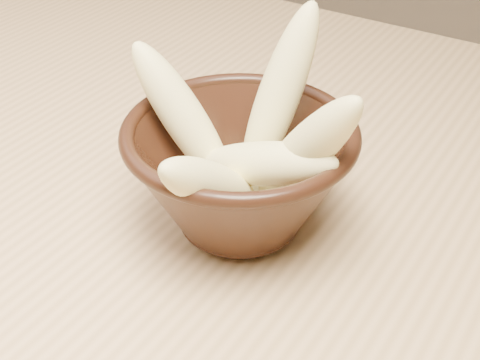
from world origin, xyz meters
name	(u,v)px	position (x,y,z in m)	size (l,w,h in m)	color
table	(168,217)	(0.00, 0.00, 0.67)	(1.20, 0.80, 0.75)	tan
bowl	(240,171)	(0.12, -0.06, 0.81)	(0.18, 0.18, 0.10)	black
milk_puddle	(240,196)	(0.12, -0.06, 0.78)	(0.10, 0.10, 0.01)	#F6F1C6
banana_upright	(279,96)	(0.13, -0.01, 0.85)	(0.03, 0.03, 0.15)	#F7E792
banana_left	(183,117)	(0.07, -0.06, 0.84)	(0.03, 0.03, 0.13)	#F7E792
banana_right	(305,151)	(0.17, -0.06, 0.84)	(0.03, 0.03, 0.14)	#F7E792
banana_across	(263,164)	(0.15, -0.06, 0.83)	(0.03, 0.03, 0.12)	#F7E792
banana_front	(212,186)	(0.13, -0.11, 0.83)	(0.03, 0.03, 0.12)	#F7E792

